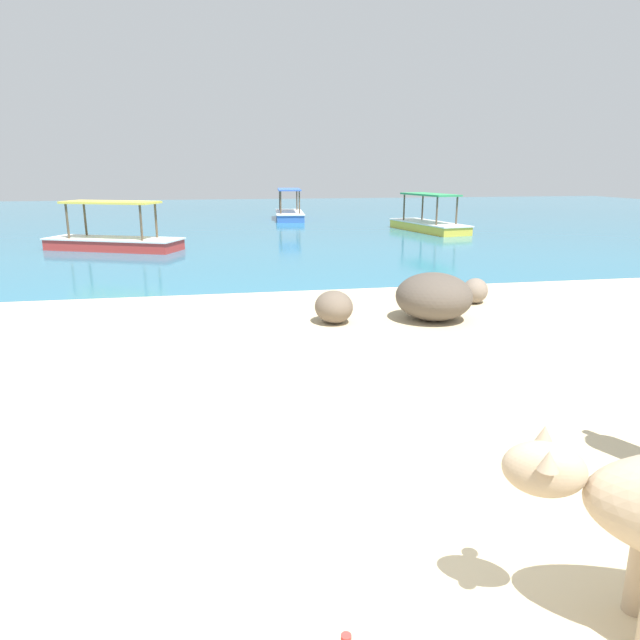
% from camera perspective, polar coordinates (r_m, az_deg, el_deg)
% --- Properties ---
extents(sand_beach, '(18.00, 14.00, 0.04)m').
position_cam_1_polar(sand_beach, '(3.70, 1.58, -20.19)').
color(sand_beach, '#CCB78E').
rests_on(sand_beach, ground).
extents(water_surface, '(60.00, 36.00, 0.03)m').
position_cam_1_polar(water_surface, '(25.07, -9.29, 9.54)').
color(water_surface, teal).
rests_on(water_surface, ground).
extents(shore_rock_large, '(1.52, 1.52, 0.67)m').
position_cam_1_polar(shore_rock_large, '(8.41, 11.10, 2.27)').
color(shore_rock_large, brown).
rests_on(shore_rock_large, sand_beach).
extents(shore_rock_medium, '(0.63, 0.64, 0.40)m').
position_cam_1_polar(shore_rock_medium, '(9.66, 14.96, 2.80)').
color(shore_rock_medium, gray).
rests_on(shore_rock_medium, sand_beach).
extents(shore_rock_small, '(0.56, 0.64, 0.45)m').
position_cam_1_polar(shore_rock_small, '(8.11, 1.36, 1.30)').
color(shore_rock_small, '#6B5B4C').
rests_on(shore_rock_small, sand_beach).
extents(boat_yellow, '(1.83, 3.82, 1.29)m').
position_cam_1_polar(boat_yellow, '(20.90, 10.60, 9.30)').
color(boat_yellow, gold).
rests_on(boat_yellow, water_surface).
extents(boat_red, '(3.82, 2.55, 1.29)m').
position_cam_1_polar(boat_red, '(16.70, -19.58, 7.44)').
color(boat_red, '#C63833').
rests_on(boat_red, water_surface).
extents(boat_blue, '(1.52, 3.77, 1.29)m').
position_cam_1_polar(boat_blue, '(25.60, -3.03, 10.46)').
color(boat_blue, '#3866B7').
rests_on(boat_blue, water_surface).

